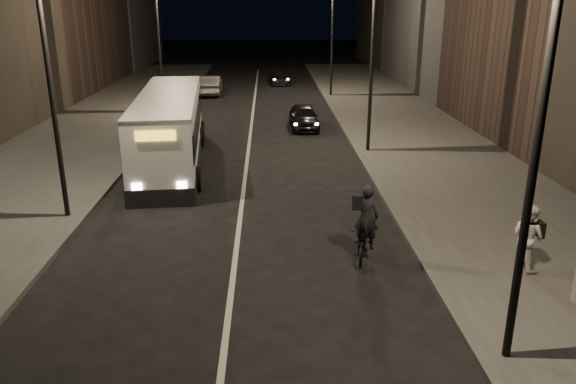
{
  "coord_description": "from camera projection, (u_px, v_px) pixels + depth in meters",
  "views": [
    {
      "loc": [
        0.96,
        -13.27,
        6.81
      ],
      "look_at": [
        1.51,
        2.17,
        1.5
      ],
      "focal_mm": 35.0,
      "sensor_mm": 36.0,
      "label": 1
    }
  ],
  "objects": [
    {
      "name": "city_bus",
      "position": [
        170.0,
        126.0,
        24.14
      ],
      "size": [
        3.42,
        11.48,
        3.05
      ],
      "rotation": [
        0.0,
        0.0,
        0.09
      ],
      "color": "silver",
      "rests_on": "ground"
    },
    {
      "name": "streetlight_left_far",
      "position": [
        162.0,
        25.0,
        33.59
      ],
      "size": [
        1.2,
        0.44,
        8.12
      ],
      "color": "black",
      "rests_on": "sidewalk_left"
    },
    {
      "name": "ground",
      "position": [
        233.0,
        273.0,
        14.72
      ],
      "size": [
        180.0,
        180.0,
        0.0
      ],
      "primitive_type": "plane",
      "color": "black",
      "rests_on": "ground"
    },
    {
      "name": "car_far",
      "position": [
        281.0,
        77.0,
        47.68
      ],
      "size": [
        1.79,
        4.12,
        1.18
      ],
      "primitive_type": "imported",
      "rotation": [
        0.0,
        0.0,
        0.03
      ],
      "color": "black",
      "rests_on": "ground"
    },
    {
      "name": "car_near",
      "position": [
        304.0,
        117.0,
        31.15
      ],
      "size": [
        1.6,
        3.85,
        1.3
      ],
      "primitive_type": "imported",
      "rotation": [
        0.0,
        0.0,
        0.02
      ],
      "color": "black",
      "rests_on": "ground"
    },
    {
      "name": "cyclist_on_bicycle",
      "position": [
        364.0,
        234.0,
        15.37
      ],
      "size": [
        1.09,
        2.0,
        2.19
      ],
      "rotation": [
        0.0,
        0.0,
        -0.24
      ],
      "color": "black",
      "rests_on": "ground"
    },
    {
      "name": "streetlight_right_mid",
      "position": [
        367.0,
        35.0,
        24.5
      ],
      "size": [
        1.2,
        0.44,
        8.12
      ],
      "color": "black",
      "rests_on": "sidewalk_right"
    },
    {
      "name": "streetlight_right_near",
      "position": [
        529.0,
        91.0,
        9.38
      ],
      "size": [
        1.2,
        0.44,
        8.12
      ],
      "color": "black",
      "rests_on": "sidewalk_right"
    },
    {
      "name": "sidewalk_right",
      "position": [
        418.0,
        141.0,
        28.21
      ],
      "size": [
        7.0,
        70.0,
        0.16
      ],
      "primitive_type": "cube",
      "color": "#333331",
      "rests_on": "ground"
    },
    {
      "name": "streetlight_right_far",
      "position": [
        329.0,
        21.0,
        39.62
      ],
      "size": [
        1.2,
        0.44,
        8.12
      ],
      "color": "black",
      "rests_on": "sidewalk_right"
    },
    {
      "name": "streetlight_left_near",
      "position": [
        55.0,
        51.0,
        16.57
      ],
      "size": [
        1.2,
        0.44,
        8.12
      ],
      "color": "black",
      "rests_on": "sidewalk_left"
    },
    {
      "name": "pedestrian_woman",
      "position": [
        528.0,
        237.0,
        14.39
      ],
      "size": [
        0.96,
        1.05,
        1.76
      ],
      "primitive_type": "imported",
      "rotation": [
        0.0,
        0.0,
        1.98
      ],
      "color": "beige",
      "rests_on": "sidewalk_right"
    },
    {
      "name": "sidewalk_left",
      "position": [
        77.0,
        144.0,
        27.63
      ],
      "size": [
        7.0,
        70.0,
        0.16
      ],
      "primitive_type": "cube",
      "color": "#333331",
      "rests_on": "ground"
    },
    {
      "name": "car_mid",
      "position": [
        211.0,
        85.0,
        42.2
      ],
      "size": [
        1.62,
        4.39,
        1.44
      ],
      "primitive_type": "imported",
      "rotation": [
        0.0,
        0.0,
        3.16
      ],
      "color": "#38393B",
      "rests_on": "ground"
    }
  ]
}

